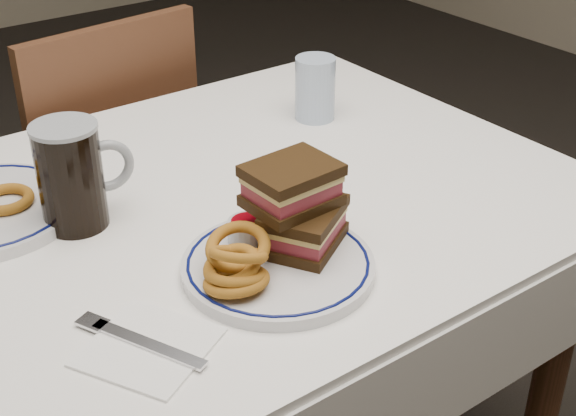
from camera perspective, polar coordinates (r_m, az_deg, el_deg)
dining_table at (r=1.30m, az=-7.02°, el=-4.16°), size 1.27×0.87×0.75m
chair_far at (r=1.92m, az=-13.24°, el=1.69°), size 0.45×0.45×0.89m
main_plate at (r=1.09m, az=-0.71°, el=-4.12°), size 0.26×0.26×0.02m
reuben_sandwich at (r=1.09m, az=0.70°, el=0.15°), size 0.15×0.14×0.12m
onion_rings_main at (r=1.03m, az=-3.71°, el=-4.02°), size 0.11×0.12×0.08m
ketchup_ramekin at (r=1.12m, az=-2.85°, el=-1.56°), size 0.06×0.06×0.03m
beer_mug at (r=1.20m, az=-15.07°, el=2.30°), size 0.14×0.10×0.16m
water_glass at (r=1.52m, az=1.94°, el=8.49°), size 0.08×0.08×0.12m
napkin_fork at (r=0.98m, az=-10.05°, el=-9.60°), size 0.19×0.19×0.01m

